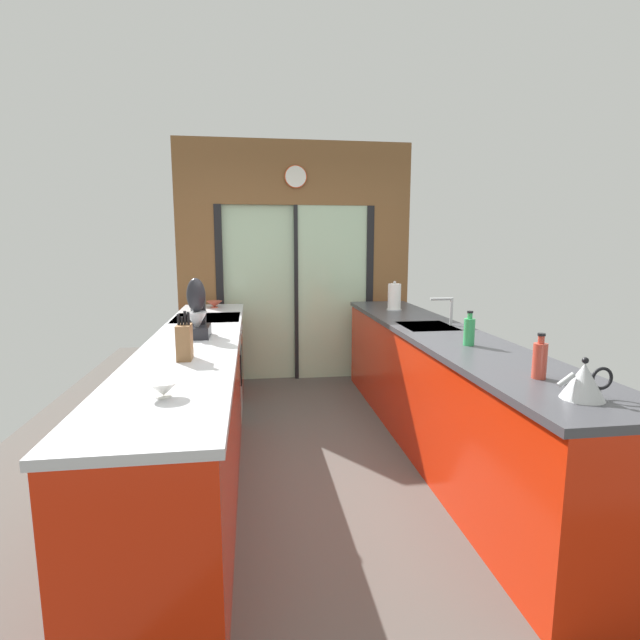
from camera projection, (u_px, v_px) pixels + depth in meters
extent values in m
cube|color=#4C4742|center=(317.00, 439.00, 3.94)|extent=(5.04, 7.60, 0.02)
cube|color=brown|center=(295.00, 173.00, 5.32)|extent=(2.64, 0.08, 0.70)
cube|color=#B2D1AD|center=(259.00, 294.00, 5.50)|extent=(0.80, 0.02, 2.00)
cube|color=#B2D1AD|center=(332.00, 293.00, 5.57)|extent=(0.80, 0.02, 2.00)
cube|color=black|center=(220.00, 295.00, 5.42)|extent=(0.08, 0.10, 2.00)
cube|color=black|center=(369.00, 293.00, 5.65)|extent=(0.08, 0.10, 2.00)
cube|color=black|center=(296.00, 294.00, 5.53)|extent=(0.04, 0.10, 2.00)
cube|color=brown|center=(198.00, 295.00, 5.38)|extent=(0.42, 0.08, 2.00)
cube|color=brown|center=(389.00, 292.00, 5.69)|extent=(0.42, 0.08, 2.00)
cylinder|color=white|center=(296.00, 177.00, 5.27)|extent=(0.23, 0.03, 0.23)
torus|color=#DB4C23|center=(296.00, 177.00, 5.27)|extent=(0.25, 0.02, 0.25)
cube|color=red|center=(186.00, 438.00, 2.83)|extent=(0.58, 2.55, 0.88)
cube|color=red|center=(214.00, 354.00, 4.98)|extent=(0.58, 0.65, 0.88)
cube|color=#BCBCC1|center=(195.00, 341.00, 3.37)|extent=(0.62, 3.80, 0.04)
cube|color=red|center=(439.00, 392.00, 3.70)|extent=(0.58, 3.80, 0.88)
cube|color=#3D3D42|center=(441.00, 334.00, 3.62)|extent=(0.62, 3.80, 0.04)
cube|color=#B7BABC|center=(427.00, 329.00, 3.87)|extent=(0.40, 0.48, 0.05)
cylinder|color=#B7BABC|center=(451.00, 311.00, 3.87)|extent=(0.02, 0.02, 0.23)
cylinder|color=#B7BABC|center=(441.00, 299.00, 3.84)|extent=(0.18, 0.02, 0.02)
cube|color=#B7BABC|center=(209.00, 369.00, 4.37)|extent=(0.58, 0.60, 0.88)
cube|color=black|center=(241.00, 364.00, 4.41)|extent=(0.01, 0.48, 0.28)
cube|color=black|center=(207.00, 319.00, 4.30)|extent=(0.58, 0.60, 0.03)
cylinder|color=#B7BABC|center=(241.00, 333.00, 4.18)|extent=(0.02, 0.04, 0.04)
cylinder|color=#B7BABC|center=(241.00, 330.00, 4.36)|extent=(0.02, 0.04, 0.04)
cylinder|color=#B7BABC|center=(241.00, 326.00, 4.53)|extent=(0.02, 0.04, 0.04)
cylinder|color=silver|center=(164.00, 397.00, 2.07)|extent=(0.07, 0.07, 0.01)
cone|color=silver|center=(163.00, 388.00, 2.07)|extent=(0.15, 0.15, 0.06)
cylinder|color=#BC4C38|center=(215.00, 307.00, 4.94)|extent=(0.07, 0.07, 0.01)
cone|color=#BC4C38|center=(214.00, 304.00, 4.94)|extent=(0.16, 0.16, 0.06)
cube|color=brown|center=(184.00, 342.00, 2.73)|extent=(0.08, 0.14, 0.20)
cylinder|color=black|center=(179.00, 320.00, 2.71)|extent=(0.02, 0.02, 0.07)
cylinder|color=black|center=(182.00, 322.00, 2.71)|extent=(0.02, 0.02, 0.06)
cylinder|color=black|center=(185.00, 319.00, 2.71)|extent=(0.02, 0.02, 0.09)
cylinder|color=black|center=(188.00, 319.00, 2.71)|extent=(0.02, 0.02, 0.08)
cube|color=black|center=(198.00, 332.00, 3.39)|extent=(0.17, 0.26, 0.08)
cube|color=black|center=(198.00, 310.00, 3.47)|extent=(0.10, 0.08, 0.20)
ellipsoid|color=black|center=(196.00, 295.00, 3.34)|extent=(0.13, 0.12, 0.24)
cone|color=#B7BABC|center=(197.00, 321.00, 3.35)|extent=(0.15, 0.15, 0.13)
cone|color=#B7BABC|center=(583.00, 381.00, 2.04)|extent=(0.18, 0.18, 0.16)
sphere|color=black|center=(585.00, 360.00, 2.03)|extent=(0.03, 0.03, 0.03)
cylinder|color=#B7BABC|center=(566.00, 380.00, 2.03)|extent=(0.08, 0.02, 0.07)
torus|color=black|center=(602.00, 379.00, 2.05)|extent=(0.10, 0.01, 0.10)
cylinder|color=#B23D2D|center=(540.00, 361.00, 2.35)|extent=(0.07, 0.07, 0.17)
cylinder|color=#B23D2D|center=(541.00, 340.00, 2.33)|extent=(0.03, 0.03, 0.04)
cylinder|color=black|center=(542.00, 335.00, 2.33)|extent=(0.04, 0.04, 0.01)
cylinder|color=#339E56|center=(469.00, 332.00, 3.11)|extent=(0.07, 0.07, 0.18)
cylinder|color=#339E56|center=(470.00, 316.00, 3.10)|extent=(0.03, 0.03, 0.04)
cylinder|color=black|center=(470.00, 312.00, 3.09)|extent=(0.04, 0.04, 0.01)
cylinder|color=#B7BABC|center=(394.00, 310.00, 4.76)|extent=(0.15, 0.15, 0.01)
cylinder|color=white|center=(394.00, 296.00, 4.74)|extent=(0.13, 0.13, 0.25)
sphere|color=#B7BABC|center=(395.00, 282.00, 4.72)|extent=(0.03, 0.03, 0.03)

